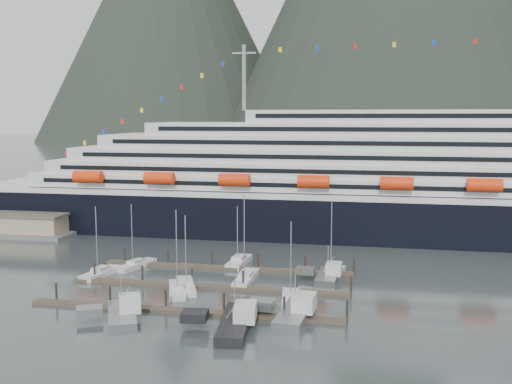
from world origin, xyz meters
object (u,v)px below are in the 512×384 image
at_px(cruise_ship, 407,187).
at_px(trawler_b, 121,314).
at_px(sailboat_d, 246,279).
at_px(trawler_d, 294,312).
at_px(sailboat_h, 291,299).
at_px(sailboat_a, 101,273).
at_px(sailboat_f, 239,262).
at_px(sailboat_g, 332,275).
at_px(sailboat_c, 186,287).
at_px(sailboat_e, 136,265).
at_px(trawler_e, 327,276).
at_px(sailboat_b, 177,290).
at_px(trawler_c, 233,322).

height_order(cruise_ship, trawler_b, cruise_ship).
bearing_deg(sailboat_d, trawler_d, -148.67).
distance_m(sailboat_d, sailboat_h, 13.93).
bearing_deg(cruise_ship, sailboat_h, -109.48).
xyz_separation_m(sailboat_a, sailboat_f, (22.73, 13.22, -0.00)).
height_order(sailboat_f, sailboat_g, sailboat_g).
bearing_deg(sailboat_g, sailboat_d, 120.49).
xyz_separation_m(sailboat_c, sailboat_g, (23.52, 12.55, -0.00)).
distance_m(cruise_ship, sailboat_h, 61.33).
bearing_deg(sailboat_f, cruise_ship, -40.69).
bearing_deg(sailboat_e, trawler_d, -106.71).
bearing_deg(sailboat_h, cruise_ship, -27.03).
bearing_deg(trawler_e, trawler_b, 136.45).
xyz_separation_m(sailboat_a, trawler_b, (13.61, -21.83, 0.52)).
relative_size(sailboat_g, trawler_b, 1.18).
height_order(cruise_ship, sailboat_e, cruise_ship).
distance_m(sailboat_f, sailboat_h, 25.57).
bearing_deg(cruise_ship, sailboat_b, -125.16).
distance_m(sailboat_a, sailboat_g, 41.99).
distance_m(sailboat_a, sailboat_d, 26.67).
bearing_deg(sailboat_b, cruise_ship, -55.03).
bearing_deg(sailboat_b, trawler_b, 146.80).
relative_size(sailboat_f, trawler_d, 0.91).
distance_m(sailboat_h, trawler_b, 26.05).
height_order(sailboat_e, sailboat_h, sailboat_h).
height_order(sailboat_a, trawler_e, sailboat_a).
bearing_deg(sailboat_h, sailboat_f, 23.85).
xyz_separation_m(sailboat_a, trawler_e, (40.62, 4.96, 0.45)).
distance_m(cruise_ship, sailboat_c, 66.69).
bearing_deg(sailboat_d, trawler_b, 150.69).
relative_size(sailboat_a, sailboat_g, 0.94).
bearing_deg(cruise_ship, sailboat_f, -133.71).
xyz_separation_m(sailboat_b, trawler_e, (23.58, 12.28, 0.46)).
height_order(trawler_d, trawler_e, trawler_d).
distance_m(sailboat_e, trawler_e, 36.78).
relative_size(sailboat_a, sailboat_c, 1.01).
distance_m(cruise_ship, trawler_d, 67.85).
distance_m(sailboat_b, sailboat_c, 2.28).
bearing_deg(trawler_e, sailboat_f, 66.92).
bearing_deg(sailboat_h, sailboat_a, 69.03).
relative_size(sailboat_d, trawler_e, 1.49).
bearing_deg(sailboat_g, sailboat_h, 170.94).
bearing_deg(sailboat_b, sailboat_h, -113.73).
bearing_deg(cruise_ship, trawler_e, -109.74).
distance_m(sailboat_c, trawler_e, 24.96).
relative_size(cruise_ship, sailboat_a, 15.72).
bearing_deg(trawler_c, trawler_e, -28.41).
distance_m(sailboat_g, trawler_d, 23.83).
relative_size(sailboat_c, trawler_c, 0.89).
bearing_deg(sailboat_b, sailboat_a, 46.88).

